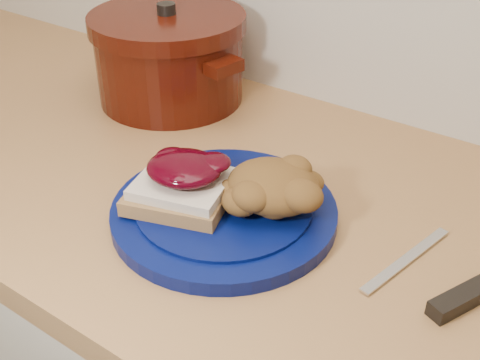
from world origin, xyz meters
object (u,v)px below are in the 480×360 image
Objects in this scene: butter_knife at (407,259)px; dutch_oven at (169,57)px; plate at (224,212)px; pepper_grinder at (196,57)px.

butter_knife is 0.51× the size of dutch_oven.
plate is 0.40m from pepper_grinder.
pepper_grinder is at bearing 76.70° from butter_knife.
dutch_oven reaches higher than butter_knife.
pepper_grinder reaches higher than butter_knife.
butter_knife is 0.53m from dutch_oven.
plate is at bearing -39.08° from dutch_oven.
butter_knife is (0.22, 0.05, -0.01)m from plate.
plate is 1.78× the size of butter_knife.
butter_knife is at bearing 13.77° from plate.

